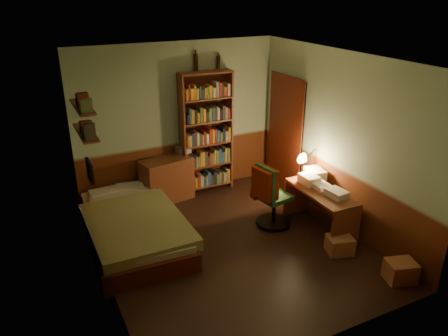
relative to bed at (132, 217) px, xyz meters
name	(u,v)px	position (x,y,z in m)	size (l,w,h in m)	color
floor	(232,246)	(1.19, -0.82, -0.35)	(3.50, 4.00, 0.02)	black
ceiling	(233,58)	(1.19, -0.82, 2.27)	(3.50, 4.00, 0.02)	silver
wall_back	(178,121)	(1.19, 1.19, 0.96)	(3.50, 0.02, 2.60)	#8FAA89
wall_left	(95,186)	(-0.57, -0.82, 0.96)	(0.02, 4.00, 2.60)	#8FAA89
wall_right	(339,141)	(2.95, -0.82, 0.96)	(0.02, 4.00, 2.60)	#8FAA89
wall_front	(332,234)	(1.19, -2.83, 0.96)	(3.50, 0.02, 2.60)	#8FAA89
doorway	(286,135)	(2.91, 0.48, 0.66)	(0.06, 0.90, 2.00)	black
door_trim	(284,136)	(2.88, 0.48, 0.66)	(0.02, 0.98, 2.08)	#441509
bed	(132,217)	(0.00, 0.00, 0.00)	(1.22, 2.29, 0.68)	olive
dresser	(167,180)	(0.86, 0.95, 0.03)	(0.84, 0.42, 0.75)	brown
mini_stereo	(183,150)	(1.21, 1.07, 0.47)	(0.23, 0.18, 0.13)	#B2B2B7
bookshelf	(207,133)	(1.64, 1.03, 0.72)	(0.91, 0.28, 2.11)	brown
bottle_left	(196,62)	(1.52, 1.14, 1.91)	(0.07, 0.07, 0.28)	black
bottle_right	(218,62)	(1.92, 1.14, 1.88)	(0.06, 0.06, 0.21)	black
desk	(320,210)	(2.57, -0.99, -0.02)	(0.50, 1.20, 0.64)	brown
paper_stack	(315,173)	(2.78, -0.55, 0.37)	(0.25, 0.34, 0.13)	silver
desk_lamp	(312,153)	(2.82, -0.39, 0.64)	(0.20, 0.20, 0.67)	black
office_chair	(275,192)	(2.04, -0.56, 0.22)	(0.56, 0.49, 1.11)	#245028
red_jacket	(280,149)	(1.93, -0.81, 1.00)	(0.21, 0.38, 0.45)	#912301
wall_shelf_lower	(86,132)	(-0.45, 0.28, 1.26)	(0.20, 0.90, 0.03)	brown
wall_shelf_upper	(82,107)	(-0.45, 0.28, 1.61)	(0.20, 0.90, 0.03)	brown
framed_picture	(90,171)	(-0.53, -0.22, 0.91)	(0.04, 0.32, 0.26)	black
cardboard_box_a	(400,271)	(2.72, -2.44, -0.21)	(0.35, 0.28, 0.26)	#A2653D
cardboard_box_b	(340,245)	(2.45, -1.62, -0.22)	(0.34, 0.28, 0.24)	#A2653D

